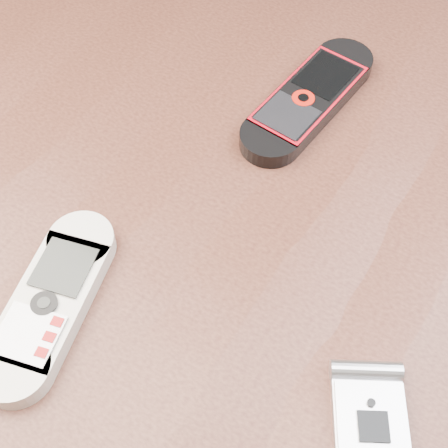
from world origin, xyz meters
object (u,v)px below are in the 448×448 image
nokia_white (51,302)px  motorola_razr (372,433)px  table (219,294)px  nokia_black_red (309,98)px

nokia_white → motorola_razr: size_ratio=1.70×
table → motorola_razr: bearing=-28.4°
nokia_black_red → motorola_razr: 0.29m
nokia_black_red → motorola_razr: size_ratio=1.91×
nokia_white → motorola_razr: 0.23m
table → nokia_white: bearing=-119.7°
nokia_white → nokia_black_red: bearing=62.9°
table → nokia_black_red: size_ratio=7.06×
nokia_white → nokia_black_red: 0.28m
motorola_razr → table: bearing=123.6°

